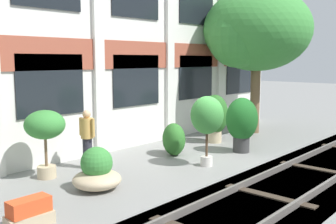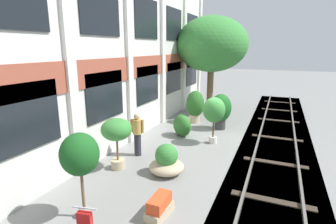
{
  "view_description": "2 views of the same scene",
  "coord_description": "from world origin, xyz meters",
  "px_view_note": "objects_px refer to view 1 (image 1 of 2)",
  "views": [
    {
      "loc": [
        -9.15,
        -6.5,
        2.96
      ],
      "look_at": [
        0.46,
        2.11,
        1.22
      ],
      "focal_mm": 42.0,
      "sensor_mm": 36.0,
      "label": 1
    },
    {
      "loc": [
        -10.79,
        -2.56,
        3.91
      ],
      "look_at": [
        -0.5,
        1.87,
        1.15
      ],
      "focal_mm": 28.0,
      "sensor_mm": 36.0,
      "label": 2
    }
  ],
  "objects_px": {
    "broadleaf_tree": "(257,32)",
    "potted_plant_fluted_column": "(215,116)",
    "potted_plant_terracotta_small": "(45,129)",
    "resident_by_doorway": "(87,137)",
    "topiary_hedge": "(174,139)",
    "potted_plant_square_trough": "(29,213)",
    "potted_plant_ribbed_drum": "(242,121)",
    "potted_plant_wide_bowl": "(97,173)",
    "potted_plant_tall_urn": "(207,117)"
  },
  "relations": [
    {
      "from": "broadleaf_tree",
      "to": "potted_plant_fluted_column",
      "type": "bearing_deg",
      "value": 177.7
    },
    {
      "from": "potted_plant_terracotta_small",
      "to": "resident_by_doorway",
      "type": "distance_m",
      "value": 1.28
    },
    {
      "from": "resident_by_doorway",
      "to": "topiary_hedge",
      "type": "height_order",
      "value": "resident_by_doorway"
    },
    {
      "from": "potted_plant_terracotta_small",
      "to": "resident_by_doorway",
      "type": "height_order",
      "value": "potted_plant_terracotta_small"
    },
    {
      "from": "potted_plant_terracotta_small",
      "to": "topiary_hedge",
      "type": "bearing_deg",
      "value": -11.72
    },
    {
      "from": "potted_plant_square_trough",
      "to": "resident_by_doorway",
      "type": "xyz_separation_m",
      "value": [
        2.98,
        2.29,
        0.62
      ]
    },
    {
      "from": "potted_plant_ribbed_drum",
      "to": "broadleaf_tree",
      "type": "bearing_deg",
      "value": 22.98
    },
    {
      "from": "potted_plant_wide_bowl",
      "to": "potted_plant_ribbed_drum",
      "type": "xyz_separation_m",
      "value": [
        5.36,
        -0.54,
        0.61
      ]
    },
    {
      "from": "broadleaf_tree",
      "to": "potted_plant_fluted_column",
      "type": "xyz_separation_m",
      "value": [
        -2.64,
        0.11,
        -3.05
      ]
    },
    {
      "from": "resident_by_doorway",
      "to": "potted_plant_ribbed_drum",
      "type": "bearing_deg",
      "value": 143.94
    },
    {
      "from": "topiary_hedge",
      "to": "potted_plant_tall_urn",
      "type": "bearing_deg",
      "value": -102.81
    },
    {
      "from": "potted_plant_wide_bowl",
      "to": "topiary_hedge",
      "type": "xyz_separation_m",
      "value": [
        3.62,
        0.81,
        0.11
      ]
    },
    {
      "from": "broadleaf_tree",
      "to": "topiary_hedge",
      "type": "xyz_separation_m",
      "value": [
        -5.03,
        -0.04,
        -3.5
      ]
    },
    {
      "from": "potted_plant_square_trough",
      "to": "topiary_hedge",
      "type": "relative_size",
      "value": 0.81
    },
    {
      "from": "potted_plant_tall_urn",
      "to": "resident_by_doorway",
      "type": "relative_size",
      "value": 1.22
    },
    {
      "from": "broadleaf_tree",
      "to": "potted_plant_ribbed_drum",
      "type": "distance_m",
      "value": 4.67
    },
    {
      "from": "potted_plant_fluted_column",
      "to": "topiary_hedge",
      "type": "height_order",
      "value": "potted_plant_fluted_column"
    },
    {
      "from": "potted_plant_wide_bowl",
      "to": "potted_plant_ribbed_drum",
      "type": "relative_size",
      "value": 0.64
    },
    {
      "from": "potted_plant_fluted_column",
      "to": "resident_by_doorway",
      "type": "xyz_separation_m",
      "value": [
        -5.09,
        0.61,
        -0.09
      ]
    },
    {
      "from": "potted_plant_square_trough",
      "to": "potted_plant_tall_urn",
      "type": "bearing_deg",
      "value": 0.26
    },
    {
      "from": "broadleaf_tree",
      "to": "topiary_hedge",
      "type": "distance_m",
      "value": 6.13
    },
    {
      "from": "potted_plant_tall_urn",
      "to": "topiary_hedge",
      "type": "relative_size",
      "value": 1.86
    },
    {
      "from": "potted_plant_square_trough",
      "to": "potted_plant_terracotta_small",
      "type": "distance_m",
      "value": 3.1
    },
    {
      "from": "potted_plant_wide_bowl",
      "to": "potted_plant_tall_urn",
      "type": "height_order",
      "value": "potted_plant_tall_urn"
    },
    {
      "from": "potted_plant_square_trough",
      "to": "potted_plant_tall_urn",
      "type": "xyz_separation_m",
      "value": [
        5.34,
        0.02,
        1.14
      ]
    },
    {
      "from": "resident_by_doorway",
      "to": "topiary_hedge",
      "type": "xyz_separation_m",
      "value": [
        2.7,
        -0.76,
        -0.36
      ]
    },
    {
      "from": "potted_plant_tall_urn",
      "to": "broadleaf_tree",
      "type": "bearing_deg",
      "value": 16.08
    },
    {
      "from": "potted_plant_wide_bowl",
      "to": "resident_by_doorway",
      "type": "xyz_separation_m",
      "value": [
        0.91,
        1.57,
        0.47
      ]
    },
    {
      "from": "broadleaf_tree",
      "to": "potted_plant_tall_urn",
      "type": "relative_size",
      "value": 2.93
    },
    {
      "from": "potted_plant_terracotta_small",
      "to": "topiary_hedge",
      "type": "distance_m",
      "value": 4.08
    },
    {
      "from": "broadleaf_tree",
      "to": "potted_plant_wide_bowl",
      "type": "bearing_deg",
      "value": -174.37
    },
    {
      "from": "potted_plant_fluted_column",
      "to": "potted_plant_tall_urn",
      "type": "xyz_separation_m",
      "value": [
        -2.73,
        -1.65,
        0.44
      ]
    },
    {
      "from": "potted_plant_square_trough",
      "to": "topiary_hedge",
      "type": "xyz_separation_m",
      "value": [
        5.68,
        1.53,
        0.26
      ]
    },
    {
      "from": "topiary_hedge",
      "to": "potted_plant_fluted_column",
      "type": "bearing_deg",
      "value": 3.57
    },
    {
      "from": "potted_plant_fluted_column",
      "to": "resident_by_doorway",
      "type": "bearing_deg",
      "value": 173.18
    },
    {
      "from": "potted_plant_wide_bowl",
      "to": "potted_plant_fluted_column",
      "type": "bearing_deg",
      "value": 9.06
    },
    {
      "from": "broadleaf_tree",
      "to": "potted_plant_terracotta_small",
      "type": "distance_m",
      "value": 9.4
    },
    {
      "from": "potted_plant_tall_urn",
      "to": "topiary_hedge",
      "type": "distance_m",
      "value": 1.78
    },
    {
      "from": "potted_plant_terracotta_small",
      "to": "potted_plant_tall_urn",
      "type": "xyz_separation_m",
      "value": [
        3.58,
        -2.32,
        0.13
      ]
    },
    {
      "from": "broadleaf_tree",
      "to": "potted_plant_wide_bowl",
      "type": "height_order",
      "value": "broadleaf_tree"
    },
    {
      "from": "potted_plant_wide_bowl",
      "to": "potted_plant_terracotta_small",
      "type": "xyz_separation_m",
      "value": [
        -0.31,
        1.62,
        0.87
      ]
    },
    {
      "from": "potted_plant_tall_urn",
      "to": "potted_plant_ribbed_drum",
      "type": "bearing_deg",
      "value": 4.23
    },
    {
      "from": "potted_plant_square_trough",
      "to": "resident_by_doorway",
      "type": "height_order",
      "value": "resident_by_doorway"
    },
    {
      "from": "potted_plant_tall_urn",
      "to": "topiary_hedge",
      "type": "height_order",
      "value": "potted_plant_tall_urn"
    },
    {
      "from": "potted_plant_wide_bowl",
      "to": "potted_plant_ribbed_drum",
      "type": "distance_m",
      "value": 5.42
    },
    {
      "from": "potted_plant_square_trough",
      "to": "topiary_hedge",
      "type": "height_order",
      "value": "topiary_hedge"
    },
    {
      "from": "potted_plant_fluted_column",
      "to": "potted_plant_terracotta_small",
      "type": "height_order",
      "value": "potted_plant_terracotta_small"
    },
    {
      "from": "potted_plant_fluted_column",
      "to": "potted_plant_tall_urn",
      "type": "bearing_deg",
      "value": -148.78
    },
    {
      "from": "potted_plant_wide_bowl",
      "to": "topiary_hedge",
      "type": "height_order",
      "value": "topiary_hedge"
    },
    {
      "from": "topiary_hedge",
      "to": "broadleaf_tree",
      "type": "bearing_deg",
      "value": 0.49
    }
  ]
}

